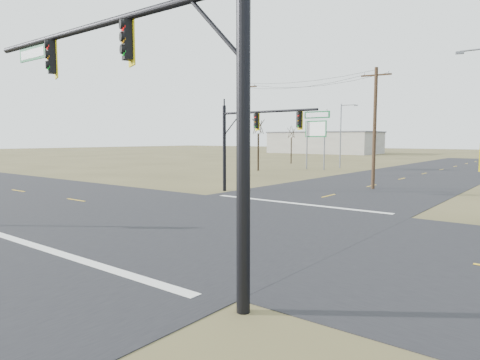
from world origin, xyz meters
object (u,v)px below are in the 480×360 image
object	(u,v)px
mast_arm_near	(140,75)
utility_pole_far	(247,127)
utility_pole_near	(375,127)
bare_tree_a	(258,124)
mast_arm_far	(258,129)
highway_sign	(316,135)
bare_tree_b	(291,132)
streetlight_c	(342,132)

from	to	relation	value
mast_arm_near	utility_pole_far	xyz separation A→B (m)	(-18.64, 29.38, -0.51)
utility_pole_near	bare_tree_a	xyz separation A→B (m)	(-18.43, 10.08, 0.79)
mast_arm_far	highway_sign	distance (m)	25.86
utility_pole_near	utility_pole_far	world-z (taller)	utility_pole_far
utility_pole_near	bare_tree_a	world-z (taller)	utility_pole_near
utility_pole_far	bare_tree_b	distance (m)	23.11
utility_pole_near	bare_tree_a	bearing A→B (deg)	151.34
utility_pole_near	utility_pole_far	bearing A→B (deg)	166.01
mast_arm_far	streetlight_c	size ratio (longest dim) A/B	1.02
utility_pole_near	highway_sign	world-z (taller)	utility_pole_near
bare_tree_a	bare_tree_b	size ratio (longest dim) A/B	1.14
mast_arm_near	utility_pole_near	bearing A→B (deg)	119.03
utility_pole_near	mast_arm_far	bearing A→B (deg)	-123.17
mast_arm_far	bare_tree_a	size ratio (longest dim) A/B	1.22
mast_arm_near	highway_sign	xyz separation A→B (m)	(-16.93, 41.75, -1.31)
highway_sign	mast_arm_near	bearing A→B (deg)	-58.05
utility_pole_far	bare_tree_b	world-z (taller)	utility_pole_far
mast_arm_far	utility_pole_near	size ratio (longest dim) A/B	0.93
utility_pole_near	bare_tree_b	xyz separation A→B (m)	(-23.14, 25.68, 0.14)
mast_arm_far	bare_tree_b	distance (m)	38.27
mast_arm_near	bare_tree_a	xyz separation A→B (m)	(-21.55, 35.59, 0.00)
bare_tree_b	utility_pole_near	bearing A→B (deg)	-47.97
mast_arm_near	utility_pole_near	distance (m)	25.71
streetlight_c	bare_tree_b	xyz separation A→B (m)	(-10.69, 4.57, 0.23)
utility_pole_near	streetlight_c	distance (m)	24.51
bare_tree_b	streetlight_c	bearing A→B (deg)	-23.14
utility_pole_near	bare_tree_b	world-z (taller)	utility_pole_near
utility_pole_near	highway_sign	bearing A→B (deg)	130.37
utility_pole_near	bare_tree_a	distance (m)	21.02
mast_arm_far	bare_tree_a	xyz separation A→B (m)	(-13.07, 18.28, 1.03)
utility_pole_near	bare_tree_a	size ratio (longest dim) A/B	1.31
highway_sign	streetlight_c	bearing A→B (deg)	84.35
highway_sign	bare_tree_b	world-z (taller)	bare_tree_b
streetlight_c	bare_tree_b	bearing A→B (deg)	148.43
bare_tree_a	utility_pole_near	bearing A→B (deg)	-28.66
bare_tree_a	mast_arm_near	bearing A→B (deg)	-58.80
bare_tree_a	bare_tree_b	world-z (taller)	bare_tree_a
utility_pole_near	highway_sign	distance (m)	21.32
mast_arm_far	utility_pole_far	bearing A→B (deg)	153.72
highway_sign	streetlight_c	xyz separation A→B (m)	(1.35, 4.87, 0.43)
mast_arm_near	bare_tree_b	bearing A→B (deg)	139.21
mast_arm_near	mast_arm_far	distance (m)	19.30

